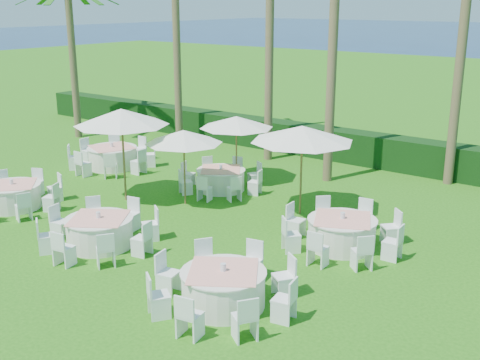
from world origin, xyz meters
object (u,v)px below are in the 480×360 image
(banquet_table_a, at_px, (13,195))
(umbrella_d, at_px, (302,134))
(banquet_table_b, at_px, (99,231))
(banquet_table_e, at_px, (221,179))
(banquet_table_c, at_px, (223,287))
(umbrella_a, at_px, (121,117))
(umbrella_b, at_px, (184,137))
(banquet_table_f, at_px, (342,232))
(banquet_table_d, at_px, (112,157))
(umbrella_c, at_px, (236,122))

(banquet_table_a, distance_m, umbrella_d, 8.93)
(banquet_table_b, xyz_separation_m, banquet_table_e, (-0.47, 5.61, -0.03))
(banquet_table_a, height_order, banquet_table_c, banquet_table_c)
(banquet_table_b, xyz_separation_m, umbrella_a, (-2.23, 2.98, 2.26))
(banquet_table_a, xyz_separation_m, banquet_table_b, (4.42, -0.42, 0.01))
(banquet_table_c, distance_m, umbrella_d, 6.34)
(banquet_table_c, bearing_deg, umbrella_b, 138.37)
(banquet_table_e, bearing_deg, umbrella_b, -89.81)
(banquet_table_c, bearing_deg, banquet_table_b, 172.41)
(banquet_table_e, bearing_deg, banquet_table_a, -127.34)
(banquet_table_c, height_order, banquet_table_f, banquet_table_c)
(banquet_table_b, relative_size, umbrella_a, 1.04)
(banquet_table_e, bearing_deg, banquet_table_d, -176.97)
(umbrella_c, bearing_deg, banquet_table_b, -84.49)
(banquet_table_c, bearing_deg, umbrella_c, 125.19)
(umbrella_a, bearing_deg, banquet_table_a, -130.68)
(banquet_table_d, relative_size, umbrella_a, 1.10)
(banquet_table_c, bearing_deg, umbrella_d, 105.91)
(banquet_table_e, bearing_deg, banquet_table_c, -51.31)
(banquet_table_b, xyz_separation_m, banquet_table_f, (5.03, 3.63, 0.01))
(banquet_table_d, bearing_deg, banquet_table_f, -9.31)
(banquet_table_a, xyz_separation_m, umbrella_c, (3.77, 6.29, 1.71))
(banquet_table_c, relative_size, umbrella_d, 1.04)
(umbrella_b, height_order, umbrella_d, umbrella_d)
(banquet_table_c, xyz_separation_m, banquet_table_f, (0.52, 4.23, -0.00))
(umbrella_a, distance_m, umbrella_b, 2.03)
(umbrella_a, height_order, umbrella_b, umbrella_a)
(banquet_table_e, height_order, banquet_table_f, banquet_table_f)
(banquet_table_e, xyz_separation_m, umbrella_d, (3.33, -0.43, 2.04))
(banquet_table_d, distance_m, umbrella_d, 8.56)
(banquet_table_d, bearing_deg, banquet_table_b, -44.38)
(banquet_table_b, relative_size, banquet_table_e, 1.08)
(banquet_table_e, relative_size, umbrella_c, 1.12)
(banquet_table_b, height_order, banquet_table_c, banquet_table_c)
(banquet_table_d, height_order, umbrella_d, umbrella_d)
(banquet_table_a, relative_size, banquet_table_f, 0.93)
(banquet_table_a, relative_size, banquet_table_e, 1.02)
(banquet_table_b, bearing_deg, banquet_table_c, -7.59)
(banquet_table_d, bearing_deg, umbrella_b, -17.02)
(umbrella_d, bearing_deg, banquet_table_b, -118.90)
(umbrella_a, bearing_deg, banquet_table_d, 143.81)
(umbrella_c, bearing_deg, banquet_table_a, -120.98)
(umbrella_d, bearing_deg, banquet_table_c, -74.09)
(banquet_table_a, distance_m, umbrella_c, 7.53)
(banquet_table_f, distance_m, umbrella_c, 6.68)
(banquet_table_f, height_order, umbrella_b, umbrella_b)
(umbrella_b, bearing_deg, banquet_table_a, -139.45)
(banquet_table_b, bearing_deg, banquet_table_d, 135.62)
(umbrella_a, height_order, umbrella_c, umbrella_a)
(banquet_table_d, distance_m, umbrella_a, 4.59)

